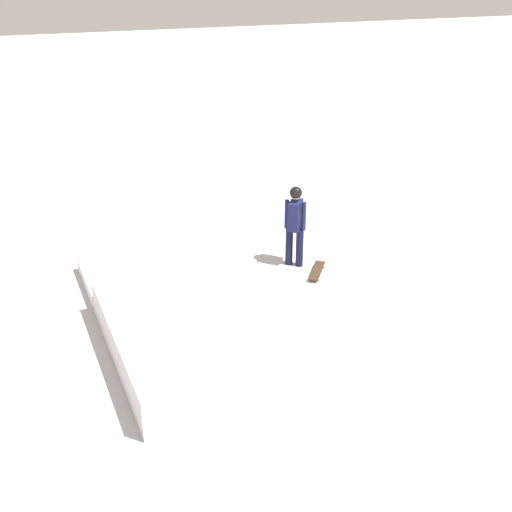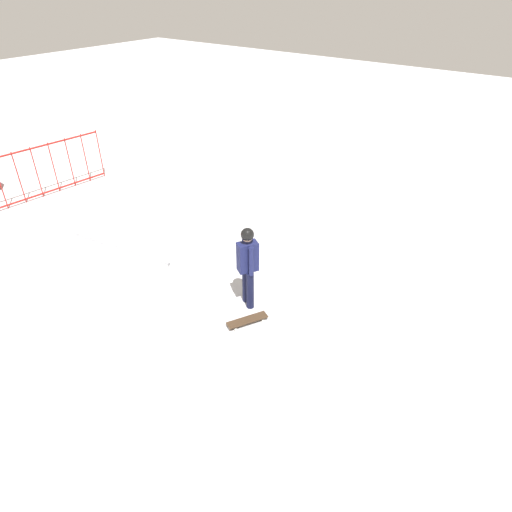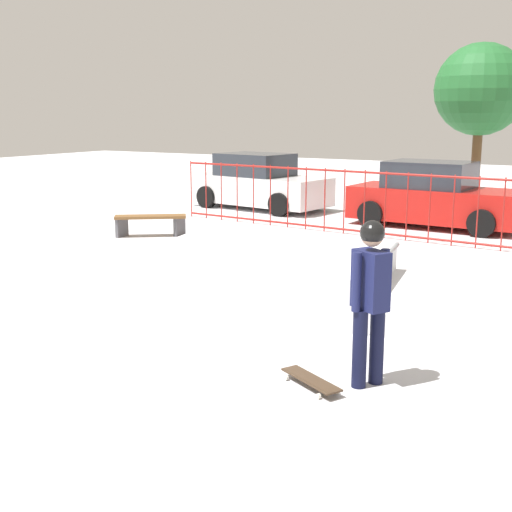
% 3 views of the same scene
% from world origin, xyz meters
% --- Properties ---
extents(ground_plane, '(60.00, 60.00, 0.00)m').
position_xyz_m(ground_plane, '(0.00, 0.00, 0.00)').
color(ground_plane, silver).
extents(skate_ramp, '(5.76, 3.46, 0.74)m').
position_xyz_m(skate_ramp, '(0.83, 0.68, 0.32)').
color(skate_ramp, silver).
rests_on(skate_ramp, ground).
extents(skater, '(0.44, 0.39, 1.73)m').
position_xyz_m(skater, '(3.00, -1.86, 1.01)').
color(skater, black).
rests_on(skater, ground).
extents(skateboard, '(0.80, 0.55, 0.09)m').
position_xyz_m(skateboard, '(2.52, -2.20, 0.08)').
color(skateboard, '#3F2D1E').
rests_on(skateboard, ground).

